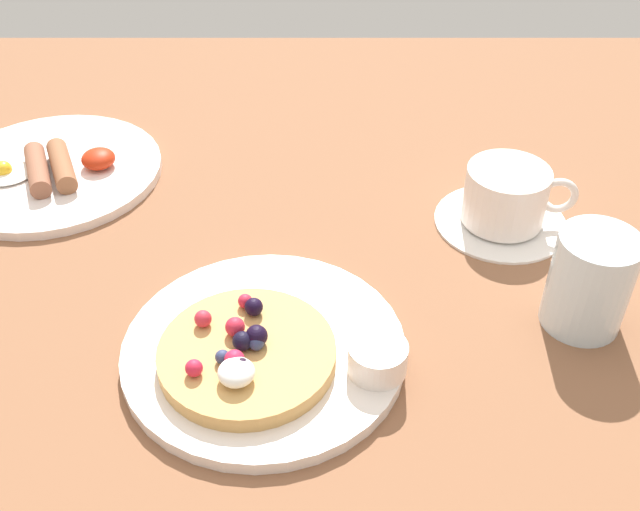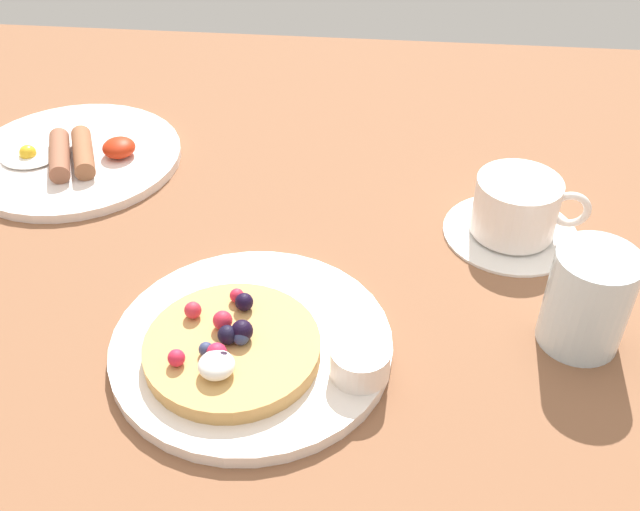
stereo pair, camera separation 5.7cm
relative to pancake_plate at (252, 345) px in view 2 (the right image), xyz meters
The scene contains 9 objects.
ground_plane 7.99cm from the pancake_plate, 85.07° to the left, with size 177.20×123.76×3.00cm, color brown.
pancake_plate is the anchor object (origin of this frame).
pancake_with_berries 2.97cm from the pancake_plate, 123.33° to the right, with size 15.14×15.14×3.44cm.
syrup_ramekin 10.33cm from the pancake_plate, 16.85° to the right, with size 5.00×5.00×2.80cm.
breakfast_plate 39.49cm from the pancake_plate, 132.80° to the left, with size 25.60×25.60×1.11cm, color white.
fried_breakfast 38.02cm from the pancake_plate, 133.55° to the left, with size 15.87×10.25×2.54cm.
coffee_saucer 31.28cm from the pancake_plate, 38.41° to the left, with size 14.25×14.25×0.63cm, color white.
coffee_cup 31.55cm from the pancake_plate, 38.22° to the left, with size 11.87×8.75×6.14cm.
water_glass 29.52cm from the pancake_plate, ahead, with size 7.26×7.26×9.53cm, color silver.
Camera 2 is at (9.90, -52.65, 48.11)cm, focal length 41.61 mm.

